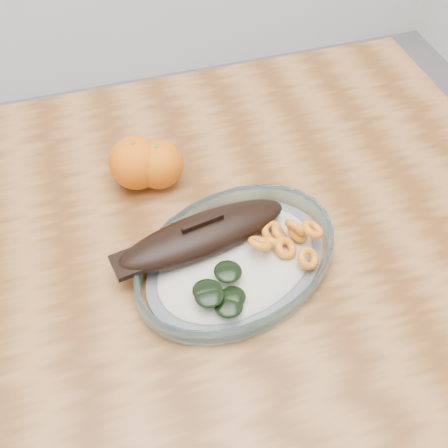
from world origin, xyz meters
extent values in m
plane|color=slate|center=(0.00, 0.00, 0.00)|extent=(3.00, 3.00, 0.00)
cube|color=brown|center=(0.00, 0.00, 0.73)|extent=(1.20, 0.80, 0.04)
cylinder|color=brown|center=(0.54, 0.34, 0.35)|extent=(0.06, 0.06, 0.71)
ellipsoid|color=white|center=(0.12, -0.06, 0.76)|extent=(0.65, 0.56, 0.01)
torus|color=#91CAE1|center=(0.12, -0.06, 0.77)|extent=(0.70, 0.70, 0.03)
ellipsoid|color=white|center=(0.12, -0.06, 0.77)|extent=(0.57, 0.49, 0.02)
ellipsoid|color=black|center=(0.08, -0.02, 0.80)|extent=(0.25, 0.11, 0.04)
ellipsoid|color=black|center=(0.08, -0.02, 0.79)|extent=(0.22, 0.09, 0.02)
cube|color=black|center=(-0.02, -0.04, 0.80)|extent=(0.05, 0.05, 0.01)
cube|color=black|center=(0.08, -0.02, 0.82)|extent=(0.06, 0.02, 0.02)
torus|color=#D55C0F|center=(0.21, -0.10, 0.79)|extent=(0.05, 0.04, 0.04)
torus|color=#D55C0F|center=(0.21, -0.05, 0.79)|extent=(0.04, 0.04, 0.03)
torus|color=#D55C0F|center=(0.17, -0.06, 0.79)|extent=(0.05, 0.04, 0.04)
torus|color=#D55C0F|center=(0.18, -0.05, 0.79)|extent=(0.03, 0.04, 0.04)
torus|color=#D55C0F|center=(0.18, -0.07, 0.79)|extent=(0.05, 0.05, 0.03)
torus|color=#D55C0F|center=(0.18, -0.04, 0.79)|extent=(0.04, 0.04, 0.03)
torus|color=#D55C0F|center=(0.15, -0.06, 0.81)|extent=(0.04, 0.05, 0.03)
torus|color=#D55C0F|center=(0.23, -0.06, 0.81)|extent=(0.05, 0.05, 0.03)
torus|color=#D55C0F|center=(0.20, -0.05, 0.81)|extent=(0.04, 0.04, 0.04)
ellipsoid|color=black|center=(0.08, -0.13, 0.79)|extent=(0.05, 0.05, 0.01)
ellipsoid|color=black|center=(0.09, -0.12, 0.79)|extent=(0.05, 0.04, 0.01)
ellipsoid|color=black|center=(0.10, -0.09, 0.80)|extent=(0.05, 0.05, 0.01)
ellipsoid|color=black|center=(0.06, -0.12, 0.80)|extent=(0.04, 0.04, 0.01)
ellipsoid|color=black|center=(0.06, -0.11, 0.80)|extent=(0.05, 0.05, 0.01)
sphere|color=#DC5804|center=(0.02, 0.14, 0.79)|extent=(0.08, 0.08, 0.08)
sphere|color=#DC5804|center=(0.05, 0.13, 0.79)|extent=(0.08, 0.08, 0.08)
camera|label=1|loc=(-0.03, -0.49, 1.37)|focal=45.00mm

